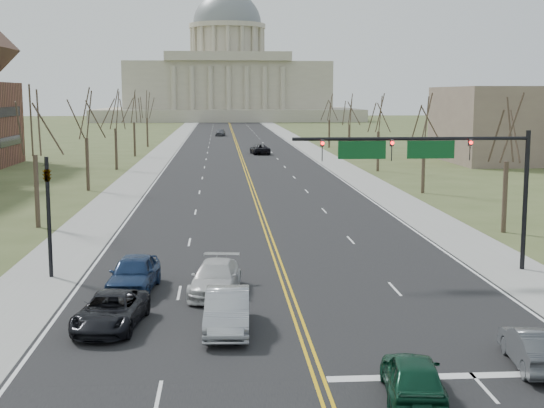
{
  "coord_description": "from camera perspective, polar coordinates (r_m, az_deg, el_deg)",
  "views": [
    {
      "loc": [
        -3.08,
        -23.84,
        9.0
      ],
      "look_at": [
        -0.23,
        17.38,
        3.0
      ],
      "focal_mm": 50.0,
      "sensor_mm": 36.0,
      "label": 1
    }
  ],
  "objects": [
    {
      "name": "capitol",
      "position": [
        273.82,
        -3.35,
        9.34
      ],
      "size": [
        90.0,
        60.0,
        50.0
      ],
      "color": "#B7AF98",
      "rests_on": "ground"
    },
    {
      "name": "tree_r_0",
      "position": [
        51.38,
        17.32,
        5.16
      ],
      "size": [
        3.74,
        3.74,
        8.5
      ],
      "color": "#342A1E",
      "rests_on": "ground"
    },
    {
      "name": "bldg_right_mass",
      "position": [
        108.81,
        19.47,
        5.69
      ],
      "size": [
        25.0,
        20.0,
        10.0
      ],
      "primitive_type": "cube",
      "color": "#6D594D",
      "rests_on": "ground"
    },
    {
      "name": "tree_l_2",
      "position": [
        92.7,
        -11.74,
        6.82
      ],
      "size": [
        3.96,
        3.96,
        9.0
      ],
      "color": "#342A1E",
      "rests_on": "ground"
    },
    {
      "name": "signal_left",
      "position": [
        38.64,
        -16.5,
        0.06
      ],
      "size": [
        0.32,
        0.36,
        6.0
      ],
      "color": "black",
      "rests_on": "ground"
    },
    {
      "name": "tree_l_1",
      "position": [
        72.93,
        -13.84,
        6.41
      ],
      "size": [
        3.96,
        3.96,
        9.0
      ],
      "color": "#342A1E",
      "rests_on": "ground"
    },
    {
      "name": "car_sb_outer_lead",
      "position": [
        30.25,
        -12.05,
        -7.87
      ],
      "size": [
        2.82,
        5.1,
        1.35
      ],
      "primitive_type": "imported",
      "rotation": [
        0.0,
        0.0,
        -0.12
      ],
      "color": "black",
      "rests_on": "road"
    },
    {
      "name": "sidewalk_right",
      "position": [
        134.99,
        2.48,
        4.44
      ],
      "size": [
        4.0,
        380.0,
        0.03
      ],
      "primitive_type": "cube",
      "color": "gray",
      "rests_on": "ground"
    },
    {
      "name": "stop_bar",
      "position": [
        25.84,
        14.9,
        -12.37
      ],
      "size": [
        9.5,
        0.5,
        0.01
      ],
      "primitive_type": "cube",
      "color": "silver",
      "rests_on": "road"
    },
    {
      "name": "tree_r_2",
      "position": [
        89.82,
        8.04,
        6.62
      ],
      "size": [
        3.74,
        3.74,
        8.5
      ],
      "color": "#342A1E",
      "rests_on": "ground"
    },
    {
      "name": "car_nb_outer_lead",
      "position": [
        26.98,
        19.14,
        -10.16
      ],
      "size": [
        1.88,
        4.23,
        1.35
      ],
      "primitive_type": "imported",
      "rotation": [
        0.0,
        0.0,
        3.03
      ],
      "color": "#46484D",
      "rests_on": "road"
    },
    {
      "name": "ground",
      "position": [
        25.67,
        3.27,
        -12.28
      ],
      "size": [
        600.0,
        600.0,
        0.0
      ],
      "primitive_type": "plane",
      "color": "#424F27",
      "rests_on": "ground"
    },
    {
      "name": "tree_l_4",
      "position": [
        132.44,
        -9.41,
        7.26
      ],
      "size": [
        3.96,
        3.96,
        9.0
      ],
      "color": "#342A1E",
      "rests_on": "ground"
    },
    {
      "name": "tree_r_1",
      "position": [
        70.38,
        11.42,
        6.1
      ],
      "size": [
        3.74,
        3.74,
        8.5
      ],
      "color": "#342A1E",
      "rests_on": "ground"
    },
    {
      "name": "edge_line_left",
      "position": [
        134.31,
        -6.83,
        4.37
      ],
      "size": [
        0.15,
        380.0,
        0.01
      ],
      "primitive_type": "cube",
      "color": "silver",
      "rests_on": "road"
    },
    {
      "name": "car_nb_inner_lead",
      "position": [
        23.33,
        10.57,
        -12.64
      ],
      "size": [
        2.23,
        4.4,
        1.44
      ],
      "primitive_type": "imported",
      "rotation": [
        0.0,
        0.0,
        3.01
      ],
      "color": "#0C3623",
      "rests_on": "road"
    },
    {
      "name": "signal_mast",
      "position": [
        38.93,
        11.77,
        3.32
      ],
      "size": [
        12.12,
        0.44,
        7.2
      ],
      "color": "black",
      "rests_on": "ground"
    },
    {
      "name": "car_sb_inner_lead",
      "position": [
        29.25,
        -3.38,
        -8.02
      ],
      "size": [
        1.85,
        4.86,
        1.58
      ],
      "primitive_type": "imported",
      "rotation": [
        0.0,
        0.0,
        -0.04
      ],
      "color": "#96999E",
      "rests_on": "road"
    },
    {
      "name": "car_far_nb",
      "position": [
        114.91,
        -0.92,
        4.15
      ],
      "size": [
        3.1,
        5.66,
        1.5
      ],
      "primitive_type": "imported",
      "rotation": [
        0.0,
        0.0,
        3.26
      ],
      "color": "black",
      "rests_on": "road"
    },
    {
      "name": "tree_r_3",
      "position": [
        109.46,
        5.86,
        6.94
      ],
      "size": [
        3.74,
        3.74,
        8.5
      ],
      "color": "#342A1E",
      "rests_on": "ground"
    },
    {
      "name": "car_far_sb",
      "position": [
        165.8,
        -3.91,
        5.41
      ],
      "size": [
        2.4,
        4.8,
        1.57
      ],
      "primitive_type": "imported",
      "rotation": [
        0.0,
        0.0,
        -0.12
      ],
      "color": "#55575E",
      "rests_on": "road"
    },
    {
      "name": "tree_l_3",
      "position": [
        112.55,
        -10.37,
        7.08
      ],
      "size": [
        3.96,
        3.96,
        9.0
      ],
      "color": "#342A1E",
      "rests_on": "ground"
    },
    {
      "name": "center_line",
      "position": [
        134.18,
        -2.64,
        4.41
      ],
      "size": [
        0.42,
        380.0,
        0.01
      ],
      "primitive_type": "cube",
      "color": "gold",
      "rests_on": "road"
    },
    {
      "name": "sidewalk_left",
      "position": [
        134.44,
        -7.77,
        4.35
      ],
      "size": [
        4.0,
        380.0,
        0.03
      ],
      "primitive_type": "cube",
      "color": "gray",
      "rests_on": "ground"
    },
    {
      "name": "edge_line_right",
      "position": [
        134.76,
        1.54,
        4.44
      ],
      "size": [
        0.15,
        380.0,
        0.01
      ],
      "primitive_type": "cube",
      "color": "silver",
      "rests_on": "road"
    },
    {
      "name": "car_sb_inner_second",
      "position": [
        34.58,
        -4.28,
        -5.58
      ],
      "size": [
        2.66,
        5.23,
        1.46
      ],
      "primitive_type": "imported",
      "rotation": [
        0.0,
        0.0,
        -0.13
      ],
      "color": "beige",
      "rests_on": "road"
    },
    {
      "name": "cross_road",
      "position": [
        31.32,
        1.88,
        -8.43
      ],
      "size": [
        120.0,
        14.0,
        0.01
      ],
      "primitive_type": "cube",
      "color": "black",
      "rests_on": "ground"
    },
    {
      "name": "tree_l_0",
      "position": [
        53.35,
        -17.5,
        5.67
      ],
      "size": [
        3.96,
        3.96,
        9.0
      ],
      "color": "#342A1E",
      "rests_on": "ground"
    },
    {
      "name": "car_sb_outer_second",
      "position": [
        35.45,
        -10.37,
        -5.17
      ],
      "size": [
        2.38,
        5.05,
        1.67
      ],
      "primitive_type": "imported",
      "rotation": [
        0.0,
        0.0,
        -0.09
      ],
      "color": "navy",
      "rests_on": "road"
    },
    {
      "name": "road",
      "position": [
        134.18,
        -2.64,
        4.41
      ],
      "size": [
        20.0,
        380.0,
        0.01
      ],
      "primitive_type": "cube",
      "color": "black",
      "rests_on": "ground"
    },
    {
      "name": "tree_r_4",
      "position": [
        129.21,
        4.35,
        7.15
      ],
      "size": [
        3.74,
        3.74,
        8.5
      ],
      "color": "#342A1E",
      "rests_on": "ground"
    }
  ]
}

